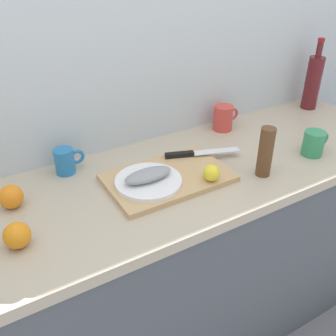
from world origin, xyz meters
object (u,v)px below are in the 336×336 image
coffee_mug_0 (314,143)px  pepper_mill (265,152)px  white_plate (148,181)px  chef_knife (193,153)px  coffee_mug_1 (66,161)px  orange_0 (11,197)px  wine_bottle (313,82)px  coffee_mug_2 (223,118)px  cutting_board (168,178)px  fish_fillet (148,175)px  lemon_0 (211,173)px

coffee_mug_0 → pepper_mill: bearing=-177.3°
white_plate → chef_knife: size_ratio=0.81×
coffee_mug_1 → orange_0: 0.24m
coffee_mug_1 → pepper_mill: bearing=-31.7°
coffee_mug_1 → wine_bottle: bearing=-0.8°
white_plate → coffee_mug_1: bearing=130.5°
chef_knife → pepper_mill: size_ratio=1.54×
chef_knife → coffee_mug_2: bearing=50.9°
cutting_board → pepper_mill: 0.35m
cutting_board → orange_0: size_ratio=5.62×
fish_fillet → chef_knife: (0.24, 0.08, -0.02)m
orange_0 → pepper_mill: (0.82, -0.26, 0.05)m
cutting_board → orange_0: orange_0 is taller
fish_fillet → coffee_mug_1: coffee_mug_1 is taller
cutting_board → white_plate: (-0.08, -0.01, 0.02)m
cutting_board → chef_knife: bearing=25.4°
coffee_mug_0 → pepper_mill: 0.27m
white_plate → fish_fillet: (0.00, -0.00, 0.03)m
coffee_mug_0 → pepper_mill: pepper_mill is taller
fish_fillet → coffee_mug_2: coffee_mug_2 is taller
lemon_0 → orange_0: lemon_0 is taller
white_plate → coffee_mug_1: 0.32m
cutting_board → wine_bottle: 0.97m
coffee_mug_0 → orange_0: 1.11m
white_plate → coffee_mug_1: (-0.21, 0.24, 0.02)m
lemon_0 → fish_fillet: bearing=154.8°
cutting_board → white_plate: size_ratio=1.89×
white_plate → coffee_mug_2: size_ratio=1.82×
chef_knife → coffee_mug_1: coffee_mug_1 is taller
cutting_board → coffee_mug_1: (-0.29, 0.23, 0.04)m
cutting_board → lemon_0: size_ratio=7.44×
pepper_mill → cutting_board: bearing=156.0°
chef_knife → coffee_mug_2: (0.27, 0.16, 0.03)m
coffee_mug_0 → orange_0: coffee_mug_0 is taller
wine_bottle → cutting_board: bearing=-167.1°
wine_bottle → coffee_mug_0: (-0.36, -0.34, -0.08)m
wine_bottle → coffee_mug_2: (-0.52, 0.02, -0.08)m
white_plate → fish_fillet: 0.03m
white_plate → fish_fillet: bearing=-90.0°
orange_0 → lemon_0: bearing=-19.6°
lemon_0 → orange_0: (-0.61, 0.22, -0.01)m
coffee_mug_2 → pepper_mill: pepper_mill is taller
chef_knife → coffee_mug_2: size_ratio=2.26×
coffee_mug_0 → coffee_mug_2: size_ratio=0.97×
coffee_mug_2 → pepper_mill: bearing=-106.0°
fish_fillet → coffee_mug_0: size_ratio=1.40×
cutting_board → fish_fillet: (-0.08, -0.01, 0.04)m
cutting_board → coffee_mug_2: 0.48m
lemon_0 → coffee_mug_2: bearing=47.4°
coffee_mug_0 → orange_0: bearing=167.3°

